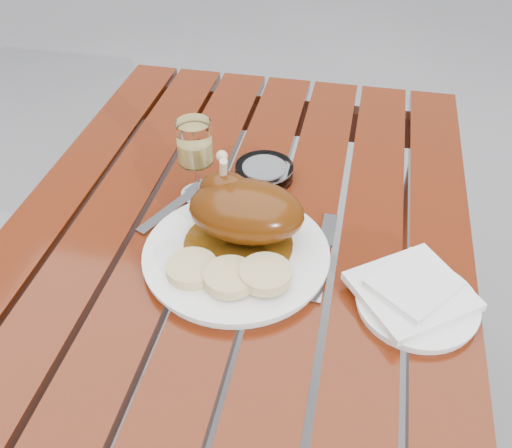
{
  "coord_description": "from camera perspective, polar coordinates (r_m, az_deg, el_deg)",
  "views": [
    {
      "loc": [
        0.19,
        -0.71,
        1.4
      ],
      "look_at": [
        0.04,
        0.0,
        0.78
      ],
      "focal_mm": 40.0,
      "sensor_mm": 36.0,
      "label": 1
    }
  ],
  "objects": [
    {
      "name": "roast_duck",
      "position": [
        0.92,
        -1.32,
        1.42
      ],
      "size": [
        0.19,
        0.18,
        0.14
      ],
      "color": "#543009",
      "rests_on": "dinner_plate"
    },
    {
      "name": "napkin",
      "position": [
        0.89,
        15.29,
        -6.48
      ],
      "size": [
        0.21,
        0.21,
        0.01
      ],
      "primitive_type": "cube",
      "rotation": [
        0.0,
        0.0,
        0.64
      ],
      "color": "white",
      "rests_on": "side_plate"
    },
    {
      "name": "knife",
      "position": [
        0.93,
        6.66,
        -3.78
      ],
      "size": [
        0.02,
        0.18,
        0.01
      ],
      "primitive_type": "cube",
      "rotation": [
        0.0,
        0.0,
        -0.01
      ],
      "color": "gray",
      "rests_on": "table"
    },
    {
      "name": "side_plate",
      "position": [
        0.89,
        15.78,
        -7.64
      ],
      "size": [
        0.21,
        0.21,
        0.01
      ],
      "primitive_type": "cylinder",
      "rotation": [
        0.0,
        0.0,
        -0.15
      ],
      "color": "white",
      "rests_on": "table"
    },
    {
      "name": "ashtray",
      "position": [
        1.1,
        0.83,
        5.22
      ],
      "size": [
        0.14,
        0.14,
        0.03
      ],
      "primitive_type": "cylinder",
      "rotation": [
        0.0,
        0.0,
        0.35
      ],
      "color": "#B2B7BC",
      "rests_on": "table"
    },
    {
      "name": "fork",
      "position": [
        1.04,
        -8.38,
        1.57
      ],
      "size": [
        0.09,
        0.16,
        0.01
      ],
      "primitive_type": "cube",
      "rotation": [
        0.0,
        0.0,
        -0.42
      ],
      "color": "gray",
      "rests_on": "table"
    },
    {
      "name": "wine_glass",
      "position": [
        1.02,
        -6.03,
        6.37
      ],
      "size": [
        0.08,
        0.08,
        0.15
      ],
      "primitive_type": "cylinder",
      "rotation": [
        0.0,
        0.0,
        0.27
      ],
      "color": "#E8CB69",
      "rests_on": "table"
    },
    {
      "name": "table",
      "position": [
        1.26,
        -1.8,
        -13.98
      ],
      "size": [
        0.8,
        1.2,
        0.75
      ],
      "primitive_type": "cube",
      "color": "maroon",
      "rests_on": "ground"
    },
    {
      "name": "bread_dumplings",
      "position": [
        0.87,
        -2.74,
        -4.94
      ],
      "size": [
        0.19,
        0.09,
        0.03
      ],
      "color": "tan",
      "rests_on": "dinner_plate"
    },
    {
      "name": "dinner_plate",
      "position": [
        0.93,
        -1.98,
        -3.15
      ],
      "size": [
        0.33,
        0.33,
        0.02
      ],
      "primitive_type": "cylinder",
      "rotation": [
        0.0,
        0.0,
        0.09
      ],
      "color": "white",
      "rests_on": "table"
    }
  ]
}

